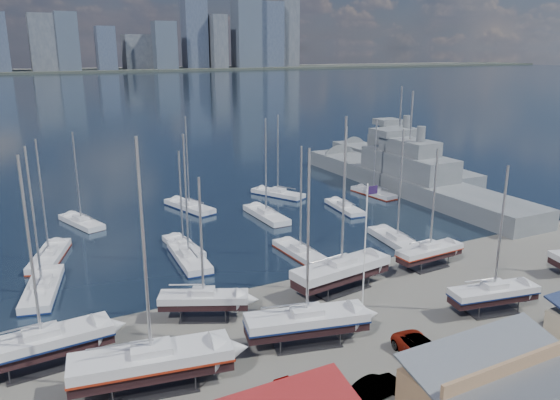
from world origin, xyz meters
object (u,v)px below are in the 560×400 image
naval_ship_east (407,181)px  car_a (296,398)px  sailboat_cradle_0 (42,343)px  flagpole (366,242)px  naval_ship_west (398,159)px

naval_ship_east → car_a: size_ratio=11.71×
car_a → naval_ship_east: bearing=42.0°
sailboat_cradle_0 → car_a: size_ratio=3.70×
car_a → flagpole: size_ratio=0.36×
sailboat_cradle_0 → naval_ship_west: size_ratio=0.39×
naval_ship_west → car_a: (-56.83, -58.23, -0.90)m
car_a → flagpole: flagpole is taller
naval_ship_west → flagpole: size_ratio=3.42×
sailboat_cradle_0 → car_a: bearing=-45.5°
sailboat_cradle_0 → flagpole: 27.26m
naval_ship_west → sailboat_cradle_0: bearing=126.2°
naval_ship_west → flagpole: naval_ship_west is taller
car_a → flagpole: bearing=34.9°
sailboat_cradle_0 → car_a: (14.63, -13.17, -1.34)m
sailboat_cradle_0 → naval_ship_east: 67.25m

